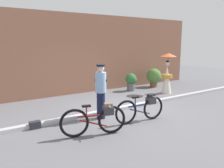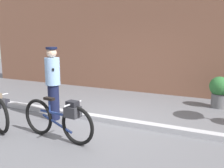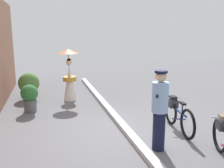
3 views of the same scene
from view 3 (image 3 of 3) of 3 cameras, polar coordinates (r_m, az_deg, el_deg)
The scene contains 7 objects.
ground_plane at distance 6.40m, azimuth 3.04°, elevation -10.75°, with size 30.00×30.00×0.00m, color slate.
sidewalk_curb at distance 6.38m, azimuth 3.05°, elevation -10.25°, with size 14.00×0.20×0.12m, color #B2B2B7.
bicycle_far_side at distance 6.54m, azimuth 14.84°, elevation -6.69°, with size 1.72×0.48×0.81m.
person_officer at distance 5.23m, azimuth 10.91°, elevation -5.55°, with size 0.34×0.34×1.71m.
person_with_parasol at distance 9.15m, azimuth -9.78°, elevation 1.95°, with size 0.75×0.75×1.88m.
potted_plant_by_door at distance 8.18m, azimuth -18.39°, elevation -2.70°, with size 0.55×0.53×0.86m.
potted_plant_small at distance 9.80m, azimuth -18.48°, elevation -0.03°, with size 0.79×0.77×0.99m.
Camera 3 is at (-5.62, 1.86, 2.45)m, focal length 39.73 mm.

